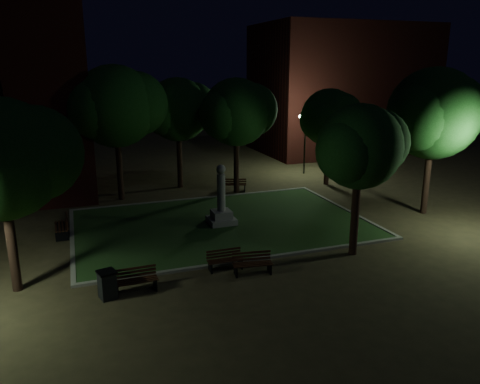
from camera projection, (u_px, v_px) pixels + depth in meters
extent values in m
plane|color=#3F3621|center=(234.00, 237.00, 23.34)|extent=(80.00, 80.00, 0.00)
cube|color=#24451C|center=(222.00, 224.00, 25.14)|extent=(15.00, 10.00, 0.08)
cube|color=slate|center=(256.00, 259.00, 20.51)|extent=(15.40, 0.20, 0.12)
cube|color=slate|center=(197.00, 199.00, 29.77)|extent=(15.40, 0.20, 0.12)
cube|color=slate|center=(72.00, 241.00, 22.67)|extent=(0.20, 10.00, 0.12)
cube|color=slate|center=(344.00, 209.00, 27.61)|extent=(0.20, 10.00, 0.12)
cube|color=gray|center=(221.00, 220.00, 25.09)|extent=(1.40, 1.40, 0.30)
cube|color=gray|center=(221.00, 214.00, 25.00)|extent=(1.00, 1.00, 0.40)
cylinder|color=gray|center=(221.00, 192.00, 24.69)|extent=(0.44, 0.44, 2.00)
sphere|color=gray|center=(221.00, 169.00, 24.36)|extent=(0.50, 0.50, 0.50)
cube|color=#431410|center=(341.00, 89.00, 45.78)|extent=(16.00, 10.00, 12.00)
cylinder|color=black|center=(12.00, 244.00, 17.33)|extent=(0.36, 0.36, 3.75)
sphere|color=#1B4C1A|center=(0.00, 159.00, 16.49)|extent=(4.42, 4.42, 4.42)
sphere|color=#1B4C1A|center=(34.00, 153.00, 17.01)|extent=(3.53, 3.53, 3.53)
cylinder|color=black|center=(119.00, 166.00, 29.30)|extent=(0.36, 0.36, 4.36)
sphere|color=#1B4C1A|center=(115.00, 106.00, 28.33)|extent=(5.01, 5.01, 5.01)
sphere|color=#1B4C1A|center=(136.00, 104.00, 28.89)|extent=(4.01, 4.01, 4.01)
sphere|color=#1B4C1A|center=(99.00, 109.00, 27.76)|extent=(3.76, 3.76, 3.76)
cylinder|color=black|center=(236.00, 163.00, 31.02)|extent=(0.36, 0.36, 4.02)
sphere|color=#1B4C1A|center=(236.00, 112.00, 30.15)|extent=(4.39, 4.39, 4.39)
sphere|color=#1B4C1A|center=(251.00, 110.00, 30.66)|extent=(3.52, 3.52, 3.52)
sphere|color=#1B4C1A|center=(225.00, 115.00, 29.61)|extent=(3.30, 3.30, 3.30)
cylinder|color=black|center=(327.00, 160.00, 33.17)|extent=(0.36, 0.36, 3.58)
sphere|color=#1B4C1A|center=(329.00, 117.00, 32.38)|extent=(3.98, 3.98, 3.98)
sphere|color=#1B4C1A|center=(340.00, 115.00, 32.86)|extent=(3.18, 3.18, 3.18)
sphere|color=#1B4C1A|center=(321.00, 120.00, 31.88)|extent=(2.98, 2.98, 2.98)
cylinder|color=black|center=(427.00, 178.00, 26.55)|extent=(0.36, 0.36, 4.20)
sphere|color=#1B4C1A|center=(434.00, 114.00, 25.60)|extent=(5.05, 5.05, 5.05)
sphere|color=#1B4C1A|center=(450.00, 111.00, 26.16)|extent=(4.04, 4.04, 4.04)
sphere|color=#1B4C1A|center=(422.00, 117.00, 25.02)|extent=(3.78, 3.78, 3.78)
cylinder|color=black|center=(355.00, 214.00, 20.74)|extent=(0.36, 0.36, 3.81)
sphere|color=#1B4C1A|center=(360.00, 147.00, 19.95)|extent=(3.69, 3.69, 3.69)
sphere|color=#1B4C1A|center=(375.00, 142.00, 20.41)|extent=(2.95, 2.95, 2.95)
sphere|color=#1B4C1A|center=(348.00, 151.00, 19.47)|extent=(2.77, 2.77, 2.77)
cylinder|color=black|center=(180.00, 158.00, 32.31)|extent=(0.36, 0.36, 4.10)
sphere|color=#1B4C1A|center=(178.00, 110.00, 31.43)|extent=(4.28, 4.28, 4.28)
sphere|color=#1B4C1A|center=(193.00, 107.00, 31.94)|extent=(3.42, 3.42, 3.42)
sphere|color=#1B4C1A|center=(166.00, 112.00, 30.91)|extent=(3.21, 3.21, 3.21)
cylinder|color=black|center=(305.00, 145.00, 36.34)|extent=(0.12, 0.12, 4.50)
cylinder|color=black|center=(306.00, 116.00, 35.75)|extent=(0.90, 0.08, 0.08)
sphere|color=#D8FFD8|center=(301.00, 116.00, 35.60)|extent=(0.28, 0.28, 0.28)
sphere|color=#D8FFD8|center=(311.00, 116.00, 35.89)|extent=(0.28, 0.28, 0.28)
cube|color=black|center=(210.00, 267.00, 19.35)|extent=(0.06, 0.52, 0.41)
cube|color=black|center=(240.00, 263.00, 19.77)|extent=(0.06, 0.52, 0.41)
cube|color=black|center=(227.00, 262.00, 19.31)|extent=(1.50, 0.09, 0.04)
cube|color=black|center=(226.00, 261.00, 19.43)|extent=(1.50, 0.09, 0.04)
cube|color=black|center=(225.00, 260.00, 19.55)|extent=(1.50, 0.09, 0.04)
cube|color=black|center=(224.00, 258.00, 19.67)|extent=(1.50, 0.09, 0.04)
cube|color=black|center=(224.00, 256.00, 19.70)|extent=(1.50, 0.06, 0.09)
cube|color=black|center=(224.00, 253.00, 19.66)|extent=(1.50, 0.06, 0.09)
cube|color=black|center=(224.00, 250.00, 19.63)|extent=(1.50, 0.06, 0.09)
cube|color=black|center=(236.00, 270.00, 18.99)|extent=(0.14, 0.56, 0.44)
cube|color=black|center=(269.00, 268.00, 19.25)|extent=(0.14, 0.56, 0.44)
cube|color=black|center=(254.00, 266.00, 18.85)|extent=(1.61, 0.34, 0.04)
cube|color=black|center=(253.00, 265.00, 18.98)|extent=(1.61, 0.34, 0.04)
cube|color=black|center=(252.00, 263.00, 19.12)|extent=(1.61, 0.34, 0.04)
cube|color=black|center=(252.00, 262.00, 19.25)|extent=(1.61, 0.34, 0.04)
cube|color=black|center=(251.00, 259.00, 19.28)|extent=(1.61, 0.30, 0.10)
cube|color=black|center=(251.00, 256.00, 19.25)|extent=(1.61, 0.30, 0.10)
cube|color=black|center=(251.00, 253.00, 19.21)|extent=(1.61, 0.30, 0.10)
cube|color=black|center=(117.00, 289.00, 17.39)|extent=(0.07, 0.56, 0.45)
cube|color=black|center=(155.00, 283.00, 17.88)|extent=(0.07, 0.56, 0.45)
cube|color=black|center=(137.00, 283.00, 17.37)|extent=(1.63, 0.12, 0.04)
cube|color=black|center=(136.00, 281.00, 17.50)|extent=(1.63, 0.12, 0.04)
cube|color=black|center=(136.00, 280.00, 17.63)|extent=(1.63, 0.12, 0.04)
cube|color=black|center=(135.00, 278.00, 17.76)|extent=(1.63, 0.12, 0.04)
cube|color=black|center=(135.00, 275.00, 17.78)|extent=(1.63, 0.09, 0.10)
cube|color=black|center=(135.00, 272.00, 17.75)|extent=(1.63, 0.09, 0.10)
cube|color=black|center=(134.00, 268.00, 17.71)|extent=(1.63, 0.09, 0.10)
cube|color=black|center=(61.00, 226.00, 24.14)|extent=(0.62, 0.09, 0.50)
cube|color=black|center=(62.00, 236.00, 22.72)|extent=(0.62, 0.09, 0.50)
cube|color=black|center=(56.00, 227.00, 23.27)|extent=(0.17, 1.81, 0.05)
cube|color=black|center=(59.00, 226.00, 23.33)|extent=(0.17, 1.81, 0.05)
cube|color=black|center=(63.00, 226.00, 23.39)|extent=(0.17, 1.81, 0.05)
cube|color=black|center=(66.00, 225.00, 23.44)|extent=(0.17, 1.81, 0.05)
cube|color=black|center=(67.00, 223.00, 23.44)|extent=(0.13, 1.81, 0.11)
cube|color=black|center=(67.00, 220.00, 23.40)|extent=(0.13, 1.81, 0.11)
cube|color=black|center=(67.00, 217.00, 23.36)|extent=(0.13, 1.81, 0.11)
cube|color=black|center=(245.00, 188.00, 31.70)|extent=(0.26, 0.58, 0.48)
cube|color=black|center=(222.00, 188.00, 31.71)|extent=(0.26, 0.58, 0.48)
cube|color=black|center=(233.00, 183.00, 31.87)|extent=(1.66, 0.68, 0.04)
cube|color=black|center=(233.00, 184.00, 31.72)|extent=(1.66, 0.68, 0.04)
cube|color=black|center=(233.00, 184.00, 31.58)|extent=(1.66, 0.68, 0.04)
cube|color=black|center=(233.00, 185.00, 31.43)|extent=(1.66, 0.68, 0.04)
cube|color=black|center=(233.00, 184.00, 31.34)|extent=(1.65, 0.64, 0.10)
cube|color=black|center=(233.00, 181.00, 31.30)|extent=(1.65, 0.64, 0.10)
cube|color=black|center=(233.00, 179.00, 31.26)|extent=(1.65, 0.64, 0.10)
cube|color=black|center=(107.00, 285.00, 17.08)|extent=(0.68, 0.68, 1.00)
cube|color=black|center=(106.00, 272.00, 16.94)|extent=(0.77, 0.77, 0.07)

